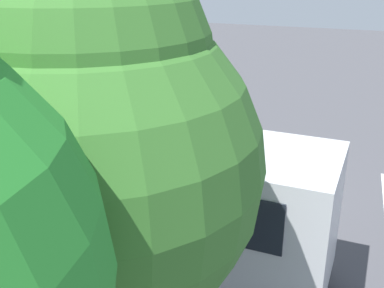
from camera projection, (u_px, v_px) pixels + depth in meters
The scene contains 12 objects.
ground_plane at pixel (236, 190), 14.52m from camera, with size 80.00×80.00×0.00m, color #424247.
tour_bus at pixel (127, 197), 10.63m from camera, with size 9.24×2.85×3.25m.
spectator_far_left at pixel (227, 175), 13.04m from camera, with size 0.57×0.33×1.80m.
spectator_left at pixel (194, 172), 13.34m from camera, with size 0.57×0.39×1.72m.
spectator_centre at pixel (158, 168), 13.61m from camera, with size 0.57×0.38×1.72m.
parked_motorcycle_silver at pixel (236, 209), 12.47m from camera, with size 2.05×0.63×0.99m.
parked_motorcycle_dark at pixel (113, 188), 13.58m from camera, with size 2.02×0.74×0.99m.
stunt_motorcycle at pixel (177, 127), 18.22m from camera, with size 2.05×0.60×1.23m.
tree_left at pixel (94, 141), 5.82m from camera, with size 4.31×4.31×7.04m.
bay_line_b at pixel (302, 190), 14.54m from camera, with size 0.24×3.80×0.01m.
bay_line_c at pixel (228, 178), 15.35m from camera, with size 0.26×4.52×0.01m.
bay_line_d at pixel (162, 167), 16.15m from camera, with size 0.26×4.60×0.01m.
Camera 1 is at (-3.37, 12.62, 6.66)m, focal length 43.54 mm.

